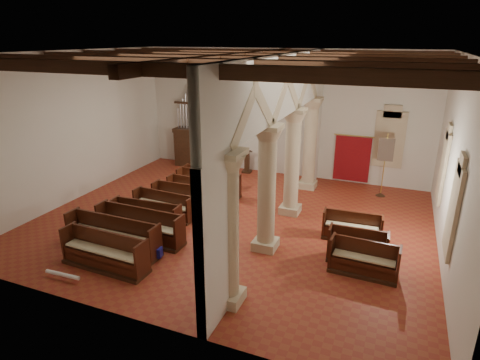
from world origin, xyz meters
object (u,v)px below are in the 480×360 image
object	(u,v)px
lectern	(247,163)
processional_banner	(383,177)
aisle_pew_0	(363,263)
nave_pew_0	(105,257)
pipe_organ	(194,141)

from	to	relation	value
lectern	processional_banner	bearing A→B (deg)	-13.43
processional_banner	aisle_pew_0	distance (m)	6.57
nave_pew_0	aisle_pew_0	size ratio (longest dim) A/B	1.44
nave_pew_0	processional_banner	bearing A→B (deg)	53.67
lectern	processional_banner	xyz separation A→B (m)	(6.50, -0.80, 0.33)
processional_banner	pipe_organ	bearing A→B (deg)	173.98
lectern	aisle_pew_0	distance (m)	9.77
nave_pew_0	pipe_organ	bearing A→B (deg)	105.03
processional_banner	nave_pew_0	xyz separation A→B (m)	(-7.18, -9.06, -0.48)
lectern	processional_banner	world-z (taller)	processional_banner
lectern	aisle_pew_0	bearing A→B (deg)	-55.21
aisle_pew_0	nave_pew_0	bearing A→B (deg)	-158.06
lectern	nave_pew_0	distance (m)	9.89
pipe_organ	lectern	size ratio (longest dim) A/B	3.55
pipe_organ	nave_pew_0	xyz separation A→B (m)	(2.28, -9.88, -1.00)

